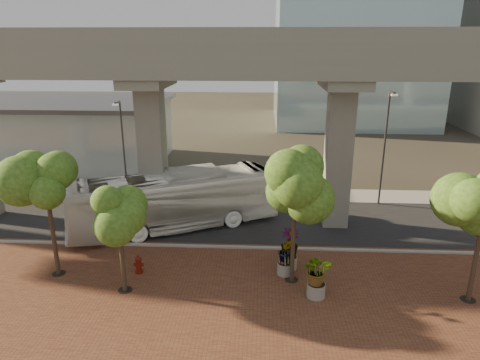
{
  "coord_description": "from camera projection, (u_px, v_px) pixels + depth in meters",
  "views": [
    {
      "loc": [
        1.18,
        -24.73,
        11.66
      ],
      "look_at": [
        -0.2,
        0.5,
        3.47
      ],
      "focal_mm": 32.0,
      "sensor_mm": 36.0,
      "label": 1
    }
  ],
  "objects": [
    {
      "name": "station_pavilion",
      "position": [
        50.0,
        131.0,
        42.39
      ],
      "size": [
        23.0,
        13.0,
        6.3
      ],
      "color": "#ADBFC6",
      "rests_on": "ground"
    },
    {
      "name": "ground",
      "position": [
        243.0,
        234.0,
        27.15
      ],
      "size": [
        160.0,
        160.0,
        0.0
      ],
      "primitive_type": "plane",
      "color": "#332E25",
      "rests_on": "ground"
    },
    {
      "name": "asphalt_road",
      "position": [
        244.0,
        221.0,
        29.04
      ],
      "size": [
        90.0,
        8.0,
        0.04
      ],
      "primitive_type": "cube",
      "color": "black",
      "rests_on": "ground"
    },
    {
      "name": "street_tree_far_west",
      "position": [
        46.0,
        183.0,
        20.91
      ],
      "size": [
        4.01,
        4.01,
        6.84
      ],
      "color": "#4E3A2D",
      "rests_on": "ground"
    },
    {
      "name": "transit_viaduct",
      "position": [
        244.0,
        115.0,
        26.8
      ],
      "size": [
        72.0,
        5.6,
        12.4
      ],
      "color": "gray",
      "rests_on": "ground"
    },
    {
      "name": "far_sidewalk",
      "position": [
        247.0,
        194.0,
        34.26
      ],
      "size": [
        90.0,
        3.0,
        0.06
      ],
      "primitive_type": "cube",
      "color": "#9D9992",
      "rests_on": "ground"
    },
    {
      "name": "streetlamp_west",
      "position": [
        123.0,
        144.0,
        31.57
      ],
      "size": [
        0.38,
        1.1,
        7.6
      ],
      "color": "#2E2F34",
      "rests_on": "ground"
    },
    {
      "name": "transit_bus",
      "position": [
        174.0,
        201.0,
        27.57
      ],
      "size": [
        13.51,
        8.42,
        3.74
      ],
      "primitive_type": "imported",
      "rotation": [
        0.0,
        0.0,
        2.0
      ],
      "color": "white",
      "rests_on": "ground"
    },
    {
      "name": "planter_left",
      "position": [
        286.0,
        253.0,
        22.05
      ],
      "size": [
        1.84,
        1.84,
        2.02
      ],
      "color": "#A69F96",
      "rests_on": "ground"
    },
    {
      "name": "streetlamp_east",
      "position": [
        385.0,
        141.0,
        30.56
      ],
      "size": [
        0.42,
        1.22,
        8.4
      ],
      "color": "#2D2C31",
      "rests_on": "ground"
    },
    {
      "name": "brick_plaza",
      "position": [
        234.0,
        309.0,
        19.54
      ],
      "size": [
        70.0,
        13.0,
        0.06
      ],
      "primitive_type": "cube",
      "color": "brown",
      "rests_on": "ground"
    },
    {
      "name": "planter_right",
      "position": [
        290.0,
        245.0,
        22.61
      ],
      "size": [
        2.13,
        2.13,
        2.27
      ],
      "color": "gray",
      "rests_on": "ground"
    },
    {
      "name": "fire_hydrant",
      "position": [
        139.0,
        264.0,
        22.42
      ],
      "size": [
        0.49,
        0.44,
        0.99
      ],
      "color": "maroon",
      "rests_on": "ground"
    },
    {
      "name": "planter_front",
      "position": [
        317.0,
        272.0,
        20.04
      ],
      "size": [
        1.96,
        1.96,
        2.15
      ],
      "color": "#ADA99C",
      "rests_on": "ground"
    },
    {
      "name": "street_tree_near_west",
      "position": [
        118.0,
        215.0,
        19.72
      ],
      "size": [
        3.17,
        3.17,
        5.44
      ],
      "color": "#4E3A2D",
      "rests_on": "ground"
    },
    {
      "name": "curb_strip",
      "position": [
        241.0,
        248.0,
        25.22
      ],
      "size": [
        70.0,
        0.25,
        0.16
      ],
      "primitive_type": "cube",
      "color": "#9D9992",
      "rests_on": "ground"
    },
    {
      "name": "street_tree_near_east",
      "position": [
        295.0,
        189.0,
        20.35
      ],
      "size": [
        4.13,
        4.13,
        6.8
      ],
      "color": "#4E3A2D",
      "rests_on": "ground"
    }
  ]
}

